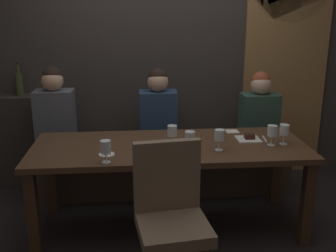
% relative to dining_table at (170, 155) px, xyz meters
% --- Properties ---
extents(ground, '(9.00, 9.00, 0.00)m').
position_rel_dining_table_xyz_m(ground, '(0.00, 0.00, -0.65)').
color(ground, black).
extents(back_wall_tiled, '(6.00, 0.12, 3.00)m').
position_rel_dining_table_xyz_m(back_wall_tiled, '(0.00, 1.22, 0.85)').
color(back_wall_tiled, '#383330').
rests_on(back_wall_tiled, ground).
extents(arched_door, '(0.90, 0.05, 2.55)m').
position_rel_dining_table_xyz_m(arched_door, '(1.35, 1.15, 0.71)').
color(arched_door, olive).
rests_on(arched_door, ground).
extents(back_counter, '(1.10, 0.28, 0.95)m').
position_rel_dining_table_xyz_m(back_counter, '(-1.55, 1.04, -0.18)').
color(back_counter, '#2F2B29').
rests_on(back_counter, ground).
extents(dining_table, '(2.20, 0.84, 0.74)m').
position_rel_dining_table_xyz_m(dining_table, '(0.00, 0.00, 0.00)').
color(dining_table, '#412B1C').
rests_on(dining_table, ground).
extents(banquette_bench, '(2.50, 0.44, 0.45)m').
position_rel_dining_table_xyz_m(banquette_bench, '(0.00, 0.70, -0.42)').
color(banquette_bench, '#40352A').
rests_on(banquette_bench, ground).
extents(chair_near_side, '(0.49, 0.49, 0.98)m').
position_rel_dining_table_xyz_m(chair_near_side, '(-0.06, -0.72, -0.09)').
color(chair_near_side, '#4C3321').
rests_on(chair_near_side, ground).
extents(diner_redhead, '(0.36, 0.24, 0.83)m').
position_rel_dining_table_xyz_m(diner_redhead, '(-1.02, 0.70, 0.19)').
color(diner_redhead, '#4C515B').
rests_on(diner_redhead, banquette_bench).
extents(diner_bearded, '(0.36, 0.24, 0.80)m').
position_rel_dining_table_xyz_m(diner_bearded, '(-0.05, 0.73, 0.18)').
color(diner_bearded, navy).
rests_on(diner_bearded, banquette_bench).
extents(diner_far_end, '(0.36, 0.24, 0.76)m').
position_rel_dining_table_xyz_m(diner_far_end, '(0.96, 0.72, 0.16)').
color(diner_far_end, '#2D473D').
rests_on(diner_far_end, banquette_bench).
extents(wine_bottle_pale_label, '(0.08, 0.08, 0.33)m').
position_rel_dining_table_xyz_m(wine_bottle_pale_label, '(-1.42, 1.07, 0.42)').
color(wine_bottle_pale_label, '#384728').
rests_on(wine_bottle_pale_label, back_counter).
extents(wine_glass_far_left, '(0.08, 0.08, 0.16)m').
position_rel_dining_table_xyz_m(wine_glass_far_left, '(-0.48, -0.34, 0.20)').
color(wine_glass_far_left, silver).
rests_on(wine_glass_far_left, dining_table).
extents(wine_glass_end_right, '(0.08, 0.08, 0.16)m').
position_rel_dining_table_xyz_m(wine_glass_end_right, '(0.14, -0.18, 0.20)').
color(wine_glass_end_right, silver).
rests_on(wine_glass_end_right, dining_table).
extents(wine_glass_center_back, '(0.08, 0.08, 0.16)m').
position_rel_dining_table_xyz_m(wine_glass_center_back, '(0.92, -0.06, 0.20)').
color(wine_glass_center_back, silver).
rests_on(wine_glass_center_back, dining_table).
extents(wine_glass_near_right, '(0.08, 0.08, 0.16)m').
position_rel_dining_table_xyz_m(wine_glass_near_right, '(0.02, -0.01, 0.20)').
color(wine_glass_near_right, silver).
rests_on(wine_glass_near_right, dining_table).
extents(wine_glass_near_left, '(0.08, 0.08, 0.16)m').
position_rel_dining_table_xyz_m(wine_glass_near_left, '(0.37, -0.15, 0.20)').
color(wine_glass_near_left, silver).
rests_on(wine_glass_near_left, dining_table).
extents(wine_glass_end_left, '(0.08, 0.08, 0.16)m').
position_rel_dining_table_xyz_m(wine_glass_end_left, '(0.81, -0.08, 0.20)').
color(wine_glass_end_left, silver).
rests_on(wine_glass_end_left, dining_table).
extents(espresso_cup, '(0.12, 0.12, 0.06)m').
position_rel_dining_table_xyz_m(espresso_cup, '(-0.49, -0.19, 0.11)').
color(espresso_cup, white).
rests_on(espresso_cup, dining_table).
extents(dessert_plate, '(0.19, 0.19, 0.05)m').
position_rel_dining_table_xyz_m(dessert_plate, '(0.67, 0.07, 0.10)').
color(dessert_plate, white).
rests_on(dessert_plate, dining_table).
extents(fork_on_table, '(0.04, 0.17, 0.01)m').
position_rel_dining_table_xyz_m(fork_on_table, '(0.80, 0.07, 0.09)').
color(fork_on_table, silver).
rests_on(fork_on_table, dining_table).
extents(folded_napkin, '(0.11, 0.10, 0.01)m').
position_rel_dining_table_xyz_m(folded_napkin, '(0.58, 0.30, 0.09)').
color(folded_napkin, silver).
rests_on(folded_napkin, dining_table).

